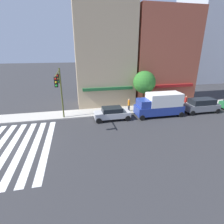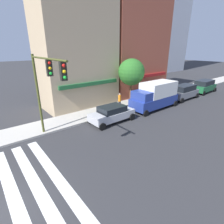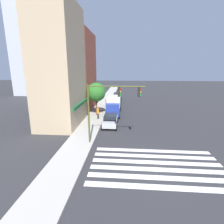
{
  "view_description": "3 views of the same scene",
  "coord_description": "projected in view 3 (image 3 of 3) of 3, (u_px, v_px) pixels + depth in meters",
  "views": [
    {
      "loc": [
        5.59,
        -15.13,
        8.46
      ],
      "look_at": [
        9.87,
        4.7,
        1.0
      ],
      "focal_mm": 28.0,
      "sensor_mm": 36.0,
      "label": 1
    },
    {
      "loc": [
        0.18,
        -7.29,
        6.7
      ],
      "look_at": [
        9.87,
        4.7,
        1.0
      ],
      "focal_mm": 28.0,
      "sensor_mm": 36.0,
      "label": 2
    },
    {
      "loc": [
        -13.08,
        2.62,
        7.82
      ],
      "look_at": [
        3.96,
        4.0,
        3.5
      ],
      "focal_mm": 28.0,
      "sensor_mm": 36.0,
      "label": 3
    }
  ],
  "objects": [
    {
      "name": "suv_green",
      "position": [
        117.0,
        97.0,
        42.0
      ],
      "size": [
        4.74,
        2.12,
        1.94
      ],
      "rotation": [
        0.0,
        0.0,
        0.02
      ],
      "color": "#1E6638",
      "rests_on": "ground_plane"
    },
    {
      "name": "pedestrian_orange_vest",
      "position": [
        98.0,
        113.0,
        26.94
      ],
      "size": [
        0.32,
        0.32,
        1.77
      ],
      "rotation": [
        0.0,
        0.0,
        2.12
      ],
      "color": "#23232D",
      "rests_on": "sidewalk_left"
    },
    {
      "name": "box_truck_blue",
      "position": [
        114.0,
        105.0,
        30.02
      ],
      "size": [
        6.21,
        2.42,
        3.04
      ],
      "rotation": [
        0.0,
        0.0,
        0.0
      ],
      "color": "navy",
      "rests_on": "ground_plane"
    },
    {
      "name": "traffic_signal",
      "position": [
        109.0,
        101.0,
        17.39
      ],
      "size": [
        0.32,
        5.68,
        6.28
      ],
      "color": "#474C1E",
      "rests_on": "ground_plane"
    },
    {
      "name": "pedestrian_red_jacket",
      "position": [
        106.0,
        102.0,
        35.2
      ],
      "size": [
        0.32,
        0.32,
        1.77
      ],
      "rotation": [
        0.0,
        0.0,
        3.59
      ],
      "color": "#23232D",
      "rests_on": "sidewalk_left"
    },
    {
      "name": "sedan_silver",
      "position": [
        110.0,
        120.0,
        24.05
      ],
      "size": [
        4.41,
        2.02,
        1.59
      ],
      "rotation": [
        0.0,
        0.0,
        0.01
      ],
      "color": "#B7B7BC",
      "rests_on": "ground_plane"
    },
    {
      "name": "sidewalk_left",
      "position": [
        68.0,
        161.0,
        14.92
      ],
      "size": [
        120.0,
        3.0,
        0.15
      ],
      "color": "#B2ADA3",
      "rests_on": "ground_plane"
    },
    {
      "name": "crosswalk_stripes",
      "position": [
        157.0,
        166.0,
        14.35
      ],
      "size": [
        5.98,
        10.8,
        0.01
      ],
      "color": "silver",
      "rests_on": "ground_plane"
    },
    {
      "name": "street_tree",
      "position": [
        96.0,
        92.0,
        28.52
      ],
      "size": [
        3.11,
        3.11,
        5.4
      ],
      "color": "brown",
      "rests_on": "sidewalk_left"
    },
    {
      "name": "ground_plane",
      "position": [
        157.0,
        166.0,
        14.35
      ],
      "size": [
        200.0,
        200.0,
        0.0
      ],
      "primitive_type": "plane",
      "color": "#2D2D30"
    },
    {
      "name": "suv_grey",
      "position": [
        116.0,
        102.0,
        36.24
      ],
      "size": [
        4.71,
        2.12,
        1.94
      ],
      "rotation": [
        0.0,
        0.0,
        -0.01
      ],
      "color": "slate",
      "rests_on": "ground_plane"
    },
    {
      "name": "storefront_row",
      "position": [
        71.0,
        70.0,
        27.85
      ],
      "size": [
        18.51,
        5.3,
        15.92
      ],
      "color": "tan",
      "rests_on": "ground_plane"
    }
  ]
}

